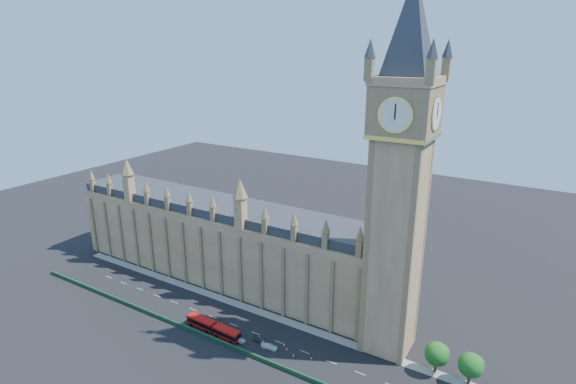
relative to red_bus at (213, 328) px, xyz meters
The scene contains 15 objects.
ground 9.10m from the red_bus, 42.07° to the left, with size 400.00×400.00×0.00m, color black.
palace_westminster 35.64m from the red_bus, 123.26° to the left, with size 120.00×20.00×28.00m.
elizabeth_tower 72.06m from the red_bus, 24.12° to the left, with size 20.59×20.59×105.00m.
bridge_parapet 7.36m from the red_bus, 24.35° to the right, with size 160.00×0.60×1.20m, color #1E4C2D.
kerb_north 16.93m from the red_bus, 66.80° to the left, with size 160.00×3.00×0.16m, color gray.
tree_east_near 61.15m from the red_bus, 15.28° to the left, with size 6.00×6.00×8.50m.
tree_east_far 68.89m from the red_bus, 13.52° to the left, with size 6.00×6.00×8.50m.
red_bus is the anchor object (origin of this frame).
car_grey 14.25m from the red_bus, 13.85° to the left, with size 1.76×4.37×1.49m, color #43454B.
car_silver 8.70m from the red_bus, ahead, with size 1.39×4.00×1.32m, color #ABADB3.
car_white 17.92m from the red_bus, ahead, with size 1.90×4.67×1.36m, color white.
cone_a 21.34m from the red_bus, 14.27° to the left, with size 0.60×0.60×0.72m.
cone_b 22.57m from the red_bus, 10.74° to the left, with size 0.56×0.56×0.68m.
cone_c 25.21m from the red_bus, ahead, with size 0.45×0.45×0.70m.
cone_d 30.03m from the red_bus, ahead, with size 0.61×0.61×0.77m.
Camera 1 is at (68.86, -89.43, 77.92)m, focal length 28.00 mm.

